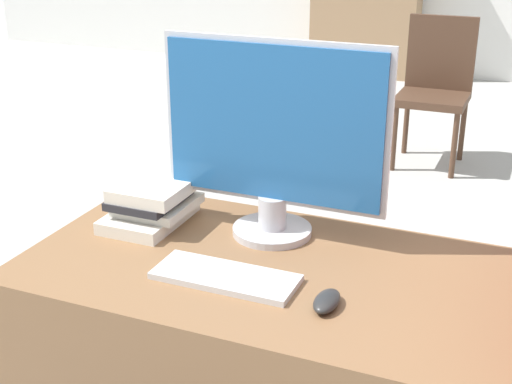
{
  "coord_description": "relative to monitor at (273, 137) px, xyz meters",
  "views": [
    {
      "loc": [
        0.57,
        -1.14,
        1.6
      ],
      "look_at": [
        -0.04,
        0.31,
        0.97
      ],
      "focal_mm": 50.0,
      "sensor_mm": 36.0,
      "label": 1
    }
  ],
  "objects": [
    {
      "name": "monitor",
      "position": [
        0.0,
        0.0,
        0.0
      ],
      "size": [
        0.62,
        0.22,
        0.54
      ],
      "color": "#B7B7BC",
      "rests_on": "desk"
    },
    {
      "name": "keyboard",
      "position": [
        -0.01,
        -0.29,
        -0.27
      ],
      "size": [
        0.35,
        0.14,
        0.02
      ],
      "color": "silver",
      "rests_on": "desk"
    },
    {
      "name": "mouse",
      "position": [
        0.26,
        -0.32,
        -0.26
      ],
      "size": [
        0.06,
        0.11,
        0.03
      ],
      "color": "#262626",
      "rests_on": "desk"
    },
    {
      "name": "book_stack",
      "position": [
        -0.34,
        -0.06,
        -0.22
      ],
      "size": [
        0.21,
        0.27,
        0.12
      ],
      "color": "silver",
      "rests_on": "desk"
    },
    {
      "name": "far_chair",
      "position": [
        -0.04,
        3.01,
        -0.51
      ],
      "size": [
        0.44,
        0.44,
        0.96
      ],
      "rotation": [
        0.0,
        0.0,
        -0.67
      ],
      "color": "#4C3323",
      "rests_on": "ground_plane"
    }
  ]
}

